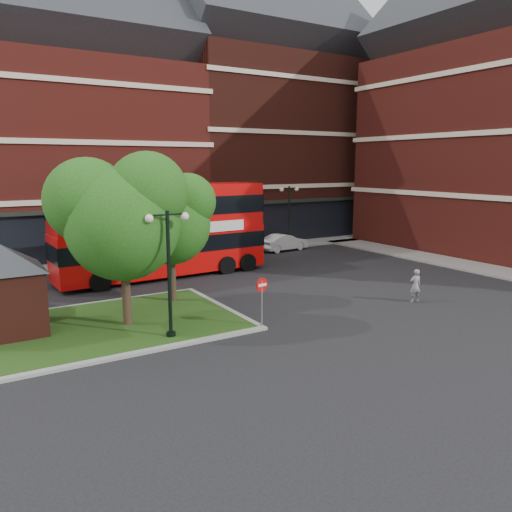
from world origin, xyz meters
TOP-DOWN VIEW (x-y plane):
  - ground at (0.00, 0.00)m, footprint 120.00×120.00m
  - pavement_far at (0.00, 16.50)m, footprint 44.00×3.00m
  - pavement_side at (16.50, 2.00)m, footprint 3.00×28.00m
  - terrace_far_left at (-8.00, 24.00)m, footprint 26.00×12.00m
  - terrace_far_right at (14.00, 24.00)m, footprint 18.00×12.00m
  - traffic_island at (-8.00, 3.00)m, footprint 12.60×7.60m
  - tree_island_west at (-6.60, 2.58)m, footprint 5.40×4.71m
  - tree_island_east at (-3.58, 5.06)m, footprint 4.46×3.90m
  - lamp_island at (-5.50, 0.20)m, footprint 1.72×0.36m
  - lamp_far_left at (2.00, 14.50)m, footprint 1.72×0.36m
  - lamp_far_right at (10.00, 14.50)m, footprint 1.72×0.36m
  - bus at (-1.74, 10.74)m, footprint 12.74×3.46m
  - woman at (6.80, -0.96)m, footprint 0.67×0.52m
  - car_silver at (-4.84, 15.01)m, footprint 3.85×1.60m
  - car_white at (9.56, 14.50)m, footprint 4.11×1.82m
  - no_entry_sign at (-1.80, -0.50)m, footprint 0.59×0.14m

SIDE VIEW (x-z plane):
  - ground at x=0.00m, z-range 0.00..0.00m
  - pavement_far at x=0.00m, z-range 0.00..0.12m
  - pavement_side at x=16.50m, z-range 0.00..0.12m
  - traffic_island at x=-8.00m, z-range -0.01..0.14m
  - car_silver at x=-4.84m, z-range 0.00..1.30m
  - car_white at x=9.56m, z-range 0.00..1.31m
  - woman at x=6.80m, z-range 0.00..1.64m
  - no_entry_sign at x=-1.80m, z-range 0.46..2.61m
  - lamp_island at x=-5.50m, z-range 0.33..5.33m
  - lamp_far_left at x=2.00m, z-range 0.33..5.33m
  - lamp_far_right at x=10.00m, z-range 0.33..5.33m
  - bus at x=-1.74m, z-range 0.75..5.57m
  - tree_island_east at x=-3.58m, z-range 1.10..7.39m
  - tree_island_west at x=-6.60m, z-range 1.19..8.40m
  - terrace_far_left at x=-8.00m, z-range 0.00..14.00m
  - terrace_far_right at x=14.00m, z-range 0.00..16.00m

